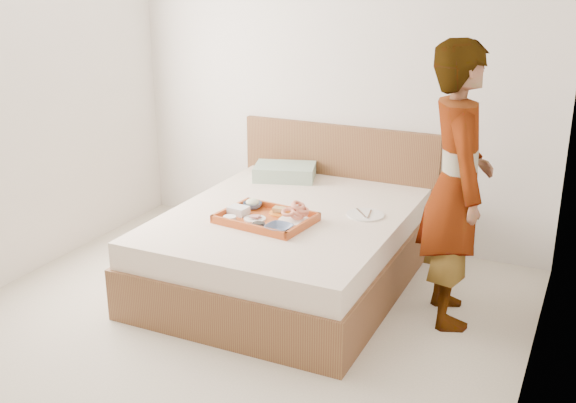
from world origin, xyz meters
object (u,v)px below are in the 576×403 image
Objects in this scene: dinner_plate at (365,215)px; person at (456,186)px; bed at (288,248)px; tray at (266,218)px.

person reaches higher than dinner_plate.
bed is at bearing -161.45° from dinner_plate.
tray is 1.26m from person.
tray is 0.34× the size of person.
bed is 3.32× the size of tray.
person is at bearing -16.20° from dinner_plate.
dinner_plate is 0.75m from person.
person is (0.64, -0.18, 0.35)m from dinner_plate.
bed is at bearing 82.81° from tray.
dinner_plate is at bearing 18.55° from bed.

